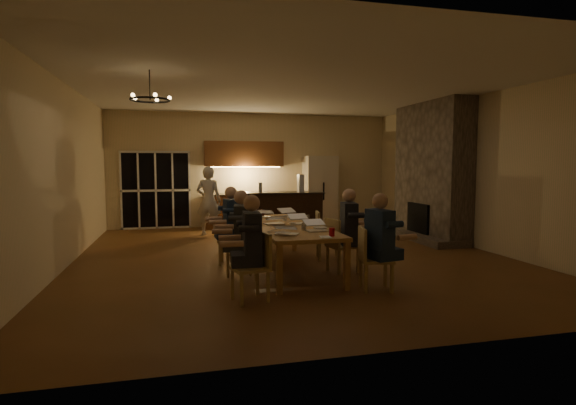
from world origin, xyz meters
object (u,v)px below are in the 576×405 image
Objects in this scene: dining_table at (288,246)px; mug_back at (260,217)px; refrigerator at (320,191)px; bar_island at (281,214)px; laptop_f at (289,211)px; redcup_mid at (256,219)px; chair_right_far at (328,235)px; laptop_a at (287,227)px; laptop_e at (266,212)px; can_right at (308,218)px; chandelier at (150,100)px; laptop_b at (317,224)px; can_cola at (263,213)px; chair_left_far at (231,239)px; person_right_mid at (349,231)px; chair_left_mid at (242,251)px; chair_right_mid at (343,245)px; chair_right_near at (376,259)px; redcup_near at (332,232)px; laptop_d at (299,218)px; can_silver at (304,227)px; person_left_far at (231,225)px; laptop_c at (274,218)px; mug_front at (293,226)px; plate_left at (283,233)px; bar_bottle at (260,187)px; plate_near at (320,228)px; standing_person at (209,201)px; chair_left_near at (250,267)px; person_left_near at (252,247)px; person_right_near at (379,242)px; plate_far at (301,218)px; mug_mid at (285,218)px; person_left_mid at (241,235)px.

mug_back is at bearing 115.68° from dining_table.
refrigerator is 2.25m from bar_island.
redcup_mid is at bearing -159.77° from laptop_f.
dining_table is at bearing 133.04° from chair_right_far.
laptop_a is 2.12m from laptop_e.
chandelier is at bearing -170.16° from can_right.
laptop_b is at bearing -107.12° from laptop_f.
can_cola is (-0.18, 1.41, 0.44)m from dining_table.
person_right_mid is at bearing 71.33° from chair_left_far.
chair_left_mid is 1.00× the size of chair_right_mid.
laptop_b reaches higher than chair_right_near.
redcup_near is (0.07, -0.51, -0.05)m from laptop_b.
laptop_d and laptop_f have the same top height.
chair_right_far is 1.28m from laptop_e.
person_right_mid is 11.50× the size of can_silver.
mug_back is at bearing 94.15° from person_left_far.
laptop_c reaches higher than mug_back.
chair_right_near is 2.78× the size of laptop_a.
can_cola is at bearing -63.56° from laptop_e.
laptop_b is at bearing 109.71° from chair_right_mid.
chair_right_near is at bearing -24.67° from redcup_near.
plate_left is (-0.27, -0.47, -0.04)m from mug_front.
laptop_d is at bearing 139.01° from chair_right_far.
can_cola is 2.17m from bar_bottle.
chandelier is at bearing 4.13° from laptop_a.
plate_near is (-1.79, -5.61, -0.24)m from refrigerator.
laptop_f reaches higher than can_silver.
standing_person is 5.38× the size of laptop_d.
bar_bottle is (-0.76, 2.95, 0.76)m from chair_right_far.
chair_left_near is at bearing 99.64° from laptop_e.
standing_person is at bearing 99.96° from laptop_b.
person_right_mid is at bearing 12.14° from can_silver.
person_left_near is 6.11× the size of plate_near.
person_right_mid is (-0.01, -1.08, 0.24)m from chair_right_far.
can_right is (0.12, 1.64, 0.00)m from redcup_near.
person_right_near is 1.08m from laptop_b.
person_left_near is (0.04, -2.11, 0.24)m from chair_left_far.
bar_island is 3.33m from chair_left_far.
chair_right_near is 2.92m from laptop_e.
bar_bottle is at bearing 80.88° from can_cola.
bar_island is 5.27m from person_left_near.
laptop_d reaches higher than mug_back.
chair_left_mid reaches higher than can_silver.
laptop_a is 0.67m from redcup_near.
plate_left is (0.60, -1.52, 0.31)m from chair_left_far.
laptop_a is at bearing -111.85° from plate_far.
person_left_mid is at bearing -131.92° from mug_mid.
refrigerator reaches higher than laptop_c.
laptop_d is at bearing 133.70° from laptop_e.
person_left_far is at bearing 56.91° from laptop_e.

